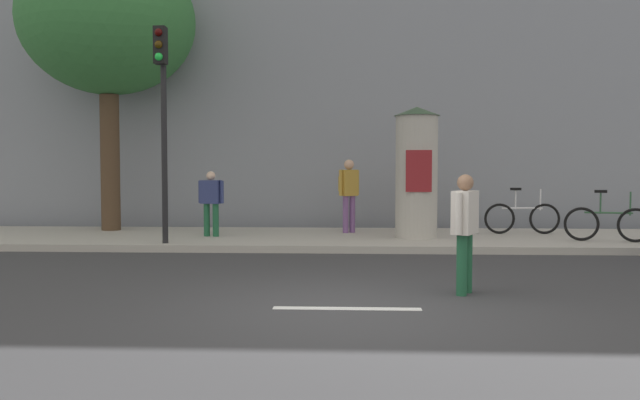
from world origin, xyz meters
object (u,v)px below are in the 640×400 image
at_px(traffic_light, 162,99).
at_px(bicycle_upright, 608,223).
at_px(pedestrian_with_bag, 349,189).
at_px(pedestrian_with_backpack, 211,199).
at_px(street_tree, 108,22).
at_px(poster_column, 417,172).
at_px(pedestrian_near_pole, 411,192).
at_px(bicycle_leaning, 522,217).
at_px(pedestrian_tallest, 465,223).

distance_m(traffic_light, bicycle_upright, 9.65).
xyz_separation_m(pedestrian_with_bag, bicycle_upright, (5.49, -1.63, -0.65)).
bearing_deg(pedestrian_with_backpack, bicycle_upright, -4.24).
bearing_deg(street_tree, bicycle_upright, -9.87).
height_order(poster_column, pedestrian_with_bag, poster_column).
xyz_separation_m(traffic_light, pedestrian_near_pole, (5.32, 3.00, -1.99)).
height_order(traffic_light, pedestrian_with_bag, traffic_light).
height_order(traffic_light, pedestrian_with_backpack, traffic_light).
bearing_deg(bicycle_leaning, pedestrian_with_bag, 178.35).
xyz_separation_m(traffic_light, street_tree, (-2.17, 2.82, 2.20)).
bearing_deg(bicycle_upright, street_tree, 170.13).
relative_size(pedestrian_with_backpack, pedestrian_with_bag, 0.84).
bearing_deg(bicycle_upright, pedestrian_with_bag, 163.42).
distance_m(poster_column, pedestrian_with_backpack, 4.67).
relative_size(traffic_light, street_tree, 0.63).
distance_m(street_tree, bicycle_upright, 12.54).
bearing_deg(bicycle_leaning, poster_column, -159.76).
bearing_deg(traffic_light, pedestrian_near_pole, 29.37).
height_order(street_tree, pedestrian_with_backpack, street_tree).
bearing_deg(traffic_light, bicycle_leaning, 16.64).
bearing_deg(pedestrian_with_bag, traffic_light, -146.83).
bearing_deg(bicycle_upright, bicycle_leaning, 132.63).
xyz_separation_m(traffic_light, bicycle_leaning, (7.87, 2.35, -2.56)).
distance_m(pedestrian_with_bag, pedestrian_near_pole, 1.63).
xyz_separation_m(traffic_light, pedestrian_with_backpack, (0.66, 1.47, -2.09)).
distance_m(pedestrian_tallest, pedestrian_near_pole, 7.25).
relative_size(poster_column, bicycle_leaning, 1.64).
relative_size(poster_column, pedestrian_near_pole, 1.80).
xyz_separation_m(pedestrian_with_backpack, pedestrian_near_pole, (4.66, 1.52, 0.10)).
bearing_deg(pedestrian_near_pole, pedestrian_with_backpack, -161.92).
xyz_separation_m(poster_column, pedestrian_near_pole, (0.03, 1.60, -0.52)).
distance_m(pedestrian_tallest, bicycle_upright, 6.43).
relative_size(pedestrian_tallest, pedestrian_near_pole, 1.00).
xyz_separation_m(pedestrian_with_bag, pedestrian_near_pole, (1.54, 0.53, -0.09)).
height_order(pedestrian_with_bag, bicycle_leaning, pedestrian_with_bag).
distance_m(traffic_light, street_tree, 4.19).
bearing_deg(poster_column, traffic_light, -165.17).
xyz_separation_m(pedestrian_tallest, pedestrian_with_bag, (-1.59, 6.72, 0.24)).
bearing_deg(poster_column, pedestrian_with_backpack, 179.09).
relative_size(traffic_light, bicycle_upright, 2.53).
height_order(traffic_light, pedestrian_tallest, traffic_light).
height_order(pedestrian_with_bag, pedestrian_near_pole, pedestrian_with_bag).
relative_size(pedestrian_tallest, pedestrian_with_bag, 0.92).
xyz_separation_m(pedestrian_near_pole, bicycle_leaning, (2.55, -0.64, -0.57)).
xyz_separation_m(traffic_light, pedestrian_tallest, (5.37, -4.26, -2.14)).
height_order(pedestrian_near_pole, bicycle_upright, pedestrian_near_pole).
relative_size(pedestrian_tallest, pedestrian_with_backpack, 1.09).
bearing_deg(pedestrian_tallest, poster_column, 90.78).
bearing_deg(pedestrian_with_backpack, pedestrian_near_pole, 18.08).
distance_m(poster_column, street_tree, 8.44).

